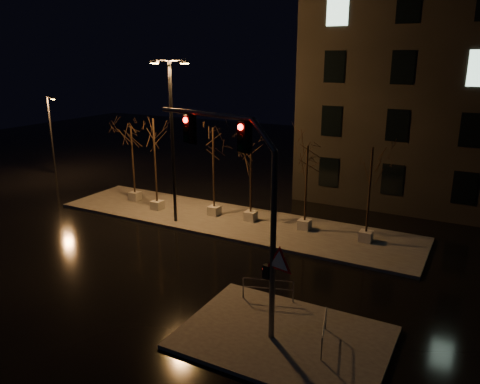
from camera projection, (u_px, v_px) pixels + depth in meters
The scene contains 14 objects.
ground at pixel (169, 259), 22.53m from camera, with size 90.00×90.00×0.00m, color black.
median at pixel (230, 221), 27.59m from camera, with size 22.00×5.00×0.15m, color #47443F.
sidewalk_corner at pixel (284, 337), 16.14m from camera, with size 7.00×5.00×0.15m, color #47443F.
tree_0 at pixel (132, 143), 30.27m from camera, with size 1.80×1.80×5.07m.
tree_1 at pixel (154, 139), 28.18m from camera, with size 1.80×1.80×5.85m.
tree_2 at pixel (213, 148), 27.24m from camera, with size 1.80×1.80×5.45m.
tree_3 at pixel (251, 163), 26.48m from camera, with size 1.80×1.80×4.54m.
tree_4 at pixel (307, 165), 25.02m from camera, with size 1.80×1.80×4.81m.
tree_5 at pixel (371, 169), 23.27m from camera, with size 1.80×1.80×5.09m.
traffic_signal_mast at pixel (245, 194), 15.46m from camera, with size 5.95×1.54×7.45m.
streetlight_main at pixel (172, 131), 25.88m from camera, with size 2.28×0.60×9.11m.
streetlight_far at pixel (51, 132), 38.10m from camera, with size 1.23×0.46×6.34m.
guard_rail_a at pixel (268, 286), 18.35m from camera, with size 1.92×0.67×0.87m.
guard_rail_b at pixel (324, 329), 15.51m from camera, with size 0.49×1.81×0.88m.
Camera 1 is at (12.85, -16.63, 9.41)m, focal length 35.00 mm.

